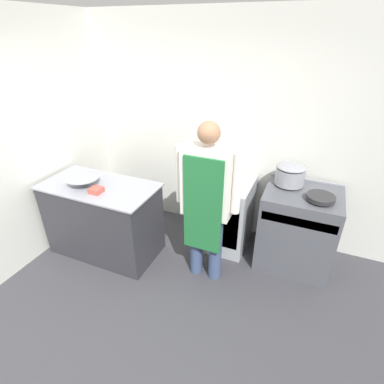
% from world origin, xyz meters
% --- Properties ---
extents(ground_plane, '(14.00, 14.00, 0.00)m').
position_xyz_m(ground_plane, '(0.00, 0.00, 0.00)').
color(ground_plane, '#38383D').
extents(wall_back, '(8.00, 0.05, 2.70)m').
position_xyz_m(wall_back, '(0.00, 2.04, 1.35)').
color(wall_back, silver).
rests_on(wall_back, ground_plane).
extents(wall_left, '(0.05, 8.00, 2.70)m').
position_xyz_m(wall_left, '(-1.69, 1.00, 1.35)').
color(wall_left, silver).
rests_on(wall_left, ground_plane).
extents(prep_counter, '(1.33, 0.69, 0.91)m').
position_xyz_m(prep_counter, '(-0.95, 0.94, 0.46)').
color(prep_counter, '#2D2D33').
rests_on(prep_counter, ground_plane).
extents(stove, '(0.80, 0.68, 0.95)m').
position_xyz_m(stove, '(1.21, 1.63, 0.47)').
color(stove, '#4C4F56').
rests_on(stove, ground_plane).
extents(fridge_unit, '(0.61, 0.67, 0.88)m').
position_xyz_m(fridge_unit, '(0.35, 1.66, 0.44)').
color(fridge_unit, '#A8ADB2').
rests_on(fridge_unit, ground_plane).
extents(person_cook, '(0.67, 0.24, 1.76)m').
position_xyz_m(person_cook, '(0.33, 1.01, 1.01)').
color(person_cook, '#38476B').
rests_on(person_cook, ground_plane).
extents(mixing_bowl, '(0.37, 0.37, 0.09)m').
position_xyz_m(mixing_bowl, '(-1.11, 0.88, 0.96)').
color(mixing_bowl, gray).
rests_on(mixing_bowl, prep_counter).
extents(plastic_tub, '(0.13, 0.13, 0.06)m').
position_xyz_m(plastic_tub, '(-0.86, 0.80, 0.94)').
color(plastic_tub, '#B24C3F').
rests_on(plastic_tub, prep_counter).
extents(stock_pot, '(0.32, 0.32, 0.23)m').
position_xyz_m(stock_pot, '(1.03, 1.75, 1.07)').
color(stock_pot, gray).
rests_on(stock_pot, stove).
extents(saute_pan, '(0.28, 0.28, 0.04)m').
position_xyz_m(saute_pan, '(1.38, 1.51, 0.97)').
color(saute_pan, '#262628').
rests_on(saute_pan, stove).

